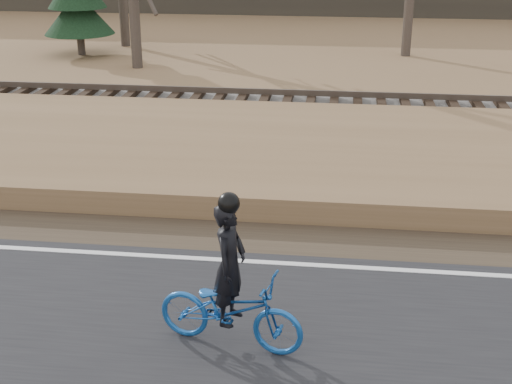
# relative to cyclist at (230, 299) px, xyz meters

# --- Properties ---
(ground) EXTENTS (120.00, 120.00, 0.00)m
(ground) POSITION_rel_cyclist_xyz_m (-1.36, 2.05, -0.70)
(ground) COLOR brown
(ground) RESTS_ON ground
(road) EXTENTS (120.00, 6.00, 0.06)m
(road) POSITION_rel_cyclist_xyz_m (-1.36, -0.45, -0.67)
(road) COLOR black
(road) RESTS_ON ground
(edge_line) EXTENTS (120.00, 0.12, 0.01)m
(edge_line) POSITION_rel_cyclist_xyz_m (-1.36, 2.25, -0.63)
(edge_line) COLOR silver
(edge_line) RESTS_ON road
(shoulder) EXTENTS (120.00, 1.60, 0.04)m
(shoulder) POSITION_rel_cyclist_xyz_m (-1.36, 3.25, -0.68)
(shoulder) COLOR #473A2B
(shoulder) RESTS_ON ground
(embankment) EXTENTS (120.00, 5.00, 0.44)m
(embankment) POSITION_rel_cyclist_xyz_m (-1.36, 6.25, -0.48)
(embankment) COLOR brown
(embankment) RESTS_ON ground
(ballast) EXTENTS (120.00, 3.00, 0.45)m
(ballast) POSITION_rel_cyclist_xyz_m (-1.36, 10.05, -0.47)
(ballast) COLOR slate
(ballast) RESTS_ON ground
(railroad) EXTENTS (120.00, 2.40, 0.29)m
(railroad) POSITION_rel_cyclist_xyz_m (-1.36, 10.05, -0.17)
(railroad) COLOR black
(railroad) RESTS_ON ballast
(cyclist) EXTENTS (1.96, 1.03, 2.03)m
(cyclist) POSITION_rel_cyclist_xyz_m (0.00, 0.00, 0.00)
(cyclist) COLOR #164F9D
(cyclist) RESTS_ON road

